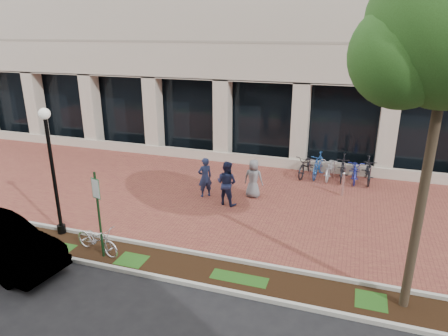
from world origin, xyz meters
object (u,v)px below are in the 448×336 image
(bike_rack_cluster, at_px, (336,168))
(locked_bicycle, at_px, (97,239))
(bollard, at_px, (343,184))
(parking_sign, at_px, (98,205))
(pedestrian_mid, at_px, (227,183))
(lamppost, at_px, (52,166))
(pedestrian_left, at_px, (205,177))
(pedestrian_right, at_px, (253,179))

(bike_rack_cluster, bearing_deg, locked_bicycle, -121.07)
(bollard, bearing_deg, parking_sign, -132.81)
(bollard, bearing_deg, pedestrian_mid, -151.79)
(lamppost, distance_m, pedestrian_mid, 6.31)
(pedestrian_mid, distance_m, bollard, 4.90)
(bollard, height_order, bike_rack_cluster, bike_rack_cluster)
(locked_bicycle, distance_m, bike_rack_cluster, 11.15)
(pedestrian_left, relative_size, bollard, 1.63)
(pedestrian_left, xyz_separation_m, bollard, (5.39, 1.86, -0.31))
(pedestrian_mid, height_order, bollard, pedestrian_mid)
(parking_sign, xyz_separation_m, pedestrian_left, (1.29, 5.35, -0.88))
(lamppost, relative_size, pedestrian_mid, 2.42)
(lamppost, bearing_deg, pedestrian_mid, 41.39)
(pedestrian_right, relative_size, bollard, 1.56)
(lamppost, bearing_deg, pedestrian_right, 43.14)
(pedestrian_left, relative_size, pedestrian_right, 1.04)
(pedestrian_left, bearing_deg, parking_sign, 32.20)
(parking_sign, distance_m, pedestrian_left, 5.57)
(locked_bicycle, bearing_deg, bike_rack_cluster, -22.19)
(lamppost, bearing_deg, parking_sign, -21.00)
(locked_bicycle, height_order, bollard, bollard)
(pedestrian_right, bearing_deg, parking_sign, 63.70)
(locked_bicycle, height_order, pedestrian_mid, pedestrian_mid)
(pedestrian_left, relative_size, pedestrian_mid, 0.94)
(locked_bicycle, bearing_deg, parking_sign, -105.94)
(locked_bicycle, bearing_deg, bollard, -30.73)
(pedestrian_mid, distance_m, pedestrian_right, 1.31)
(pedestrian_right, height_order, bollard, pedestrian_right)
(parking_sign, height_order, locked_bicycle, parking_sign)
(pedestrian_right, bearing_deg, bike_rack_cluster, -131.66)
(parking_sign, relative_size, locked_bicycle, 1.58)
(pedestrian_mid, bearing_deg, bollard, -138.47)
(pedestrian_mid, xyz_separation_m, bollard, (4.31, 2.31, -0.37))
(parking_sign, xyz_separation_m, locked_bicycle, (-0.29, 0.16, -1.26))
(pedestrian_right, distance_m, bollard, 3.73)
(lamppost, height_order, pedestrian_right, lamppost)
(parking_sign, bearing_deg, bollard, 65.24)
(parking_sign, bearing_deg, lamppost, 177.05)
(lamppost, xyz_separation_m, pedestrian_mid, (4.59, 4.05, -1.54))
(locked_bicycle, xyz_separation_m, pedestrian_mid, (2.66, 4.74, 0.43))
(parking_sign, relative_size, pedestrian_right, 1.70)
(pedestrian_right, bearing_deg, pedestrian_left, 18.81)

